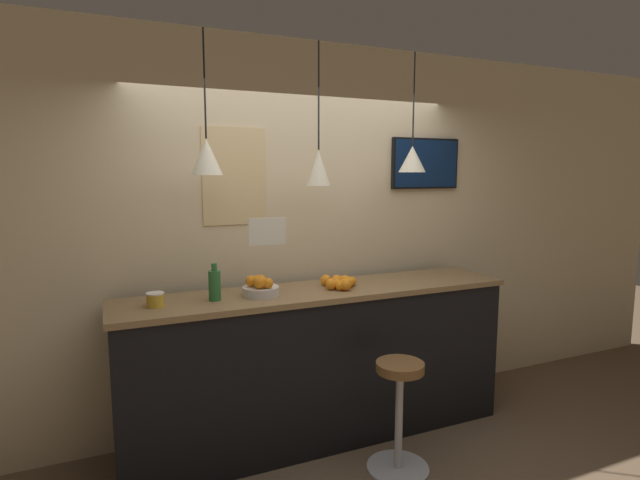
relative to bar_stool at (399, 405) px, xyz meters
The scene contains 14 objects.
ground_plane 0.53m from the bar_stool, behind, with size 14.00×14.00×0.00m, color brown.
back_wall 1.45m from the bar_stool, 106.63° to the left, with size 8.00×0.06×2.90m.
service_counter 0.67m from the bar_stool, 116.78° to the left, with size 2.83×0.59×1.11m.
bar_stool is the anchor object (origin of this frame).
fruit_bowl 1.18m from the bar_stool, 142.85° to the left, with size 0.24×0.24×0.14m.
orange_pile 0.92m from the bar_stool, 105.21° to the left, with size 0.26×0.28×0.09m.
juice_bottle 1.42m from the bar_stool, 151.39° to the left, with size 0.08×0.08×0.24m.
spread_jar 1.68m from the bar_stool, 158.02° to the left, with size 0.11×0.11×0.09m.
pendant_lamp_left 2.00m from the bar_stool, 150.10° to the left, with size 0.20×0.20×0.89m.
pendant_lamp_middle 1.67m from the bar_stool, 115.90° to the left, with size 0.16×0.16×0.97m.
pendant_lamp_right 1.76m from the bar_stool, 52.48° to the left, with size 0.20×0.20×0.87m.
mounted_tv 2.00m from the bar_stool, 48.73° to the left, with size 0.64×0.04×0.42m.
hanging_menu_board 1.40m from the bar_stool, 153.57° to the left, with size 0.24×0.01×0.17m.
wall_poster 1.92m from the bar_stool, 129.92° to the left, with size 0.46×0.01×0.69m.
Camera 1 is at (-1.39, -2.61, 1.92)m, focal length 28.00 mm.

